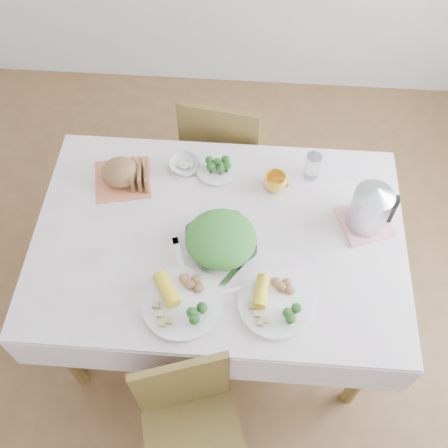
# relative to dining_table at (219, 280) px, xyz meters

# --- Properties ---
(floor) EXTENTS (3.60, 3.60, 0.00)m
(floor) POSITION_rel_dining_table_xyz_m (0.00, 0.00, -0.38)
(floor) COLOR brown
(floor) RESTS_ON ground
(dining_table) EXTENTS (1.40, 0.90, 0.75)m
(dining_table) POSITION_rel_dining_table_xyz_m (0.00, 0.00, 0.00)
(dining_table) COLOR brown
(dining_table) RESTS_ON floor
(tablecloth) EXTENTS (1.50, 1.00, 0.01)m
(tablecloth) POSITION_rel_dining_table_xyz_m (0.00, 0.00, 0.38)
(tablecloth) COLOR white
(tablecloth) RESTS_ON dining_table
(chair_near) EXTENTS (0.47, 0.47, 0.82)m
(chair_near) POSITION_rel_dining_table_xyz_m (-0.04, -0.72, 0.09)
(chair_near) COLOR brown
(chair_near) RESTS_ON floor
(chair_far) EXTENTS (0.46, 0.46, 0.90)m
(chair_far) POSITION_rel_dining_table_xyz_m (-0.02, 0.76, 0.09)
(chair_far) COLOR brown
(chair_far) RESTS_ON floor
(salad_bowl) EXTENTS (0.35, 0.35, 0.06)m
(salad_bowl) POSITION_rel_dining_table_xyz_m (0.01, -0.06, 0.42)
(salad_bowl) COLOR white
(salad_bowl) RESTS_ON tablecloth
(dinner_plate_left) EXTENTS (0.35, 0.35, 0.03)m
(dinner_plate_left) POSITION_rel_dining_table_xyz_m (-0.11, -0.31, 0.40)
(dinner_plate_left) COLOR white
(dinner_plate_left) RESTS_ON tablecloth
(dinner_plate_right) EXTENTS (0.37, 0.37, 0.02)m
(dinner_plate_right) POSITION_rel_dining_table_xyz_m (0.23, -0.29, 0.40)
(dinner_plate_right) COLOR white
(dinner_plate_right) RESTS_ON tablecloth
(broccoli_plate) EXTENTS (0.23, 0.23, 0.02)m
(broccoli_plate) POSITION_rel_dining_table_xyz_m (-0.03, 0.34, 0.40)
(broccoli_plate) COLOR beige
(broccoli_plate) RESTS_ON tablecloth
(napkin) EXTENTS (0.28, 0.28, 0.00)m
(napkin) POSITION_rel_dining_table_xyz_m (-0.44, 0.26, 0.39)
(napkin) COLOR #DA7249
(napkin) RESTS_ON tablecloth
(bread_loaf) EXTENTS (0.21, 0.20, 0.10)m
(bread_loaf) POSITION_rel_dining_table_xyz_m (-0.44, 0.26, 0.45)
(bread_loaf) COLOR brown
(bread_loaf) RESTS_ON napkin
(fruit_bowl) EXTENTS (0.15, 0.15, 0.04)m
(fruit_bowl) POSITION_rel_dining_table_xyz_m (-0.18, 0.34, 0.41)
(fruit_bowl) COLOR white
(fruit_bowl) RESTS_ON tablecloth
(yellow_mug) EXTENTS (0.13, 0.13, 0.08)m
(yellow_mug) POSITION_rel_dining_table_xyz_m (0.22, 0.26, 0.43)
(yellow_mug) COLOR yellow
(yellow_mug) RESTS_ON tablecloth
(glass_tumbler) EXTENTS (0.08, 0.08, 0.13)m
(glass_tumbler) POSITION_rel_dining_table_xyz_m (0.37, 0.34, 0.45)
(glass_tumbler) COLOR white
(glass_tumbler) RESTS_ON tablecloth
(pink_tray) EXTENTS (0.25, 0.25, 0.02)m
(pink_tray) POSITION_rel_dining_table_xyz_m (0.59, 0.10, 0.40)
(pink_tray) COLOR pink
(pink_tray) RESTS_ON tablecloth
(electric_kettle) EXTENTS (0.19, 0.19, 0.22)m
(electric_kettle) POSITION_rel_dining_table_xyz_m (0.59, 0.10, 0.51)
(electric_kettle) COLOR #B2B5BA
(electric_kettle) RESTS_ON pink_tray
(fork_left) EXTENTS (0.09, 0.20, 0.00)m
(fork_left) POSITION_rel_dining_table_xyz_m (-0.14, -0.12, 0.39)
(fork_left) COLOR silver
(fork_left) RESTS_ON tablecloth
(fork_right) EXTENTS (0.14, 0.19, 0.00)m
(fork_right) POSITION_rel_dining_table_xyz_m (0.04, -0.21, 0.39)
(fork_right) COLOR silver
(fork_right) RESTS_ON tablecloth
(knife) EXTENTS (0.16, 0.07, 0.00)m
(knife) POSITION_rel_dining_table_xyz_m (0.08, -0.24, 0.39)
(knife) COLOR silver
(knife) RESTS_ON tablecloth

